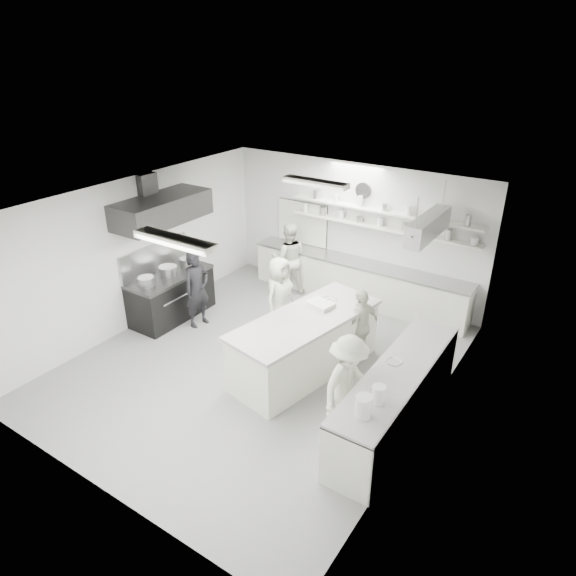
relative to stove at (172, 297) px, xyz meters
The scene contains 27 objects.
floor 2.67m from the stove, ahead, with size 6.00×7.00×0.02m, color gray.
ceiling 3.67m from the stove, ahead, with size 6.00×7.00×0.02m, color white.
wall_back 4.18m from the stove, 50.01° to the left, with size 6.00×0.04×3.00m, color silver.
wall_front 4.80m from the stove, 56.31° to the right, with size 6.00×0.04×3.00m, color silver.
wall_left 1.19m from the stove, 135.00° to the right, with size 0.04×7.00×3.00m, color silver.
wall_right 5.71m from the stove, ahead, with size 0.04×7.00×3.00m, color silver.
stove is the anchor object (origin of this frame).
exhaust_hood 1.90m from the stove, 90.00° to the right, with size 0.85×2.00×0.50m, color #303030.
back_counter 4.03m from the stove, 43.99° to the left, with size 5.00×0.60×0.92m, color silver.
shelf_lower 4.63m from the stove, 41.99° to the left, with size 4.20×0.26×0.04m, color silver.
shelf_upper 4.74m from the stove, 41.99° to the left, with size 4.20×0.26×0.04m, color silver.
pass_through_window 3.49m from the stove, 67.12° to the left, with size 1.30×0.04×1.00m, color black.
wall_clock 4.60m from the stove, 47.54° to the left, with size 0.32×0.32×0.05m, color silver.
right_counter 5.28m from the stove, ahead, with size 0.74×3.30×0.94m, color silver.
pot_rack 5.35m from the stove, 23.50° to the left, with size 0.30×1.60×0.40m, color #A0A0A1.
light_fixture_front 4.22m from the stove, 40.24° to the right, with size 1.30×0.25×0.10m, color silver.
light_fixture_rear 3.86m from the stove, 28.30° to the left, with size 1.30×0.25×0.10m, color silver.
prep_island 3.38m from the stove, ahead, with size 1.03×2.77×1.02m, color silver.
stove_pot 0.58m from the stove, 90.00° to the right, with size 0.37×0.37×0.24m, color #A0A0A1.
cook_stove 0.79m from the stove, ahead, with size 0.58×0.38×1.60m, color black.
cook_back 2.76m from the stove, 59.58° to the left, with size 0.80×0.62×1.65m, color beige.
cook_island_left 2.36m from the stove, 19.19° to the left, with size 0.77×0.50×1.57m, color beige.
cook_island_right 4.10m from the stove, ahead, with size 0.84×0.35×1.44m, color beige.
cook_right 4.81m from the stove, 13.01° to the right, with size 1.02×0.59×1.58m, color beige.
bowl_island_a 3.51m from the stove, 11.08° to the left, with size 0.24×0.24×0.06m, color #A0A0A1.
bowl_island_b 3.54m from the stove, ahead, with size 0.21×0.21×0.07m, color silver.
bowl_right 5.14m from the stove, ahead, with size 0.23×0.23×0.06m, color silver.
Camera 1 is at (4.70, -6.25, 5.31)m, focal length 32.05 mm.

